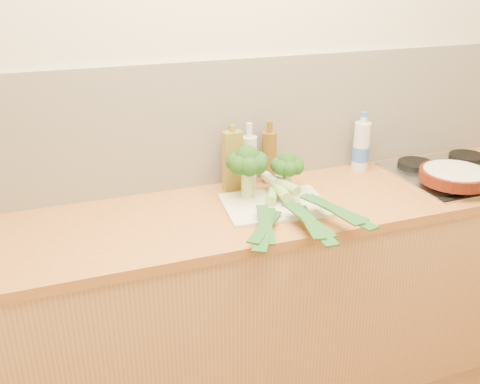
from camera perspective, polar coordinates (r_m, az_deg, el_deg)
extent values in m
plane|color=beige|center=(2.29, -1.22, 10.58)|extent=(3.50, 0.00, 3.50)
cube|color=silver|center=(2.31, -1.11, 7.38)|extent=(3.20, 0.02, 0.54)
cube|color=tan|center=(2.39, 1.38, -11.86)|extent=(3.20, 0.60, 0.86)
cube|color=#BF8538|center=(2.16, 1.49, -2.06)|extent=(3.20, 0.62, 0.04)
cube|color=silver|center=(2.67, 22.30, 1.85)|extent=(0.58, 0.50, 0.01)
cylinder|color=black|center=(2.49, 21.57, 0.90)|extent=(0.17, 0.17, 0.03)
cylinder|color=black|center=(2.65, 18.26, 2.78)|extent=(0.17, 0.17, 0.03)
cylinder|color=black|center=(2.85, 23.05, 3.43)|extent=(0.17, 0.17, 0.03)
cube|color=#ECE7CD|center=(2.15, 3.78, -1.37)|extent=(0.44, 0.34, 0.01)
cylinder|color=#9CC573|center=(2.19, 0.80, 0.73)|extent=(0.05, 0.05, 0.10)
sphere|color=black|center=(2.15, 0.82, 3.61)|extent=(0.11, 0.11, 0.11)
sphere|color=black|center=(2.17, 2.01, 3.32)|extent=(0.08, 0.08, 0.08)
sphere|color=black|center=(2.19, 1.19, 3.58)|extent=(0.08, 0.08, 0.08)
sphere|color=black|center=(2.19, 0.11, 3.53)|extent=(0.08, 0.08, 0.08)
sphere|color=black|center=(2.16, -0.46, 3.21)|extent=(0.08, 0.08, 0.08)
sphere|color=black|center=(2.12, -0.08, 2.84)|extent=(0.08, 0.08, 0.08)
sphere|color=black|center=(2.11, 1.00, 2.72)|extent=(0.08, 0.08, 0.08)
sphere|color=black|center=(2.13, 1.94, 2.93)|extent=(0.08, 0.08, 0.08)
cylinder|color=#9CC573|center=(2.24, 5.02, 0.93)|extent=(0.04, 0.04, 0.08)
sphere|color=black|center=(2.21, 5.11, 3.18)|extent=(0.09, 0.09, 0.09)
sphere|color=black|center=(2.23, 6.02, 2.95)|extent=(0.06, 0.06, 0.06)
sphere|color=black|center=(2.25, 5.33, 3.16)|extent=(0.06, 0.06, 0.06)
sphere|color=black|center=(2.24, 4.48, 3.13)|extent=(0.06, 0.06, 0.06)
sphere|color=black|center=(2.22, 4.07, 2.87)|extent=(0.06, 0.06, 0.06)
sphere|color=black|center=(2.19, 4.44, 2.57)|extent=(0.06, 0.06, 0.06)
sphere|color=black|center=(2.18, 5.31, 2.46)|extent=(0.06, 0.06, 0.06)
sphere|color=black|center=(2.20, 6.02, 2.64)|extent=(0.06, 0.06, 0.06)
cylinder|color=white|center=(2.28, 3.73, 0.90)|extent=(0.09, 0.11, 0.04)
cylinder|color=#89B359|center=(2.18, 3.46, -0.28)|extent=(0.10, 0.14, 0.04)
cube|color=#194619|center=(1.92, 2.69, -3.67)|extent=(0.22, 0.26, 0.02)
cube|color=#194619|center=(1.90, 2.63, -3.89)|extent=(0.21, 0.32, 0.01)
cube|color=#194619|center=(1.93, 2.72, -3.43)|extent=(0.13, 0.28, 0.02)
cylinder|color=white|center=(2.26, 3.36, 1.15)|extent=(0.05, 0.11, 0.04)
cylinder|color=#89B359|center=(2.16, 4.40, 0.05)|extent=(0.05, 0.13, 0.04)
cube|color=#194619|center=(1.93, 7.40, -3.15)|extent=(0.11, 0.30, 0.02)
cube|color=#194619|center=(1.91, 7.65, -3.35)|extent=(0.07, 0.34, 0.01)
cube|color=#194619|center=(1.93, 7.29, -2.92)|extent=(0.08, 0.28, 0.02)
cylinder|color=white|center=(2.24, 3.39, 1.44)|extent=(0.06, 0.10, 0.04)
cylinder|color=#89B359|center=(2.17, 5.10, 0.59)|extent=(0.07, 0.13, 0.04)
cube|color=#194619|center=(1.99, 10.10, -1.90)|extent=(0.07, 0.30, 0.02)
cube|color=#194619|center=(1.97, 10.51, -2.05)|extent=(0.14, 0.34, 0.01)
cube|color=#194619|center=(1.99, 9.91, -1.70)|extent=(0.16, 0.27, 0.02)
cylinder|color=#49160C|center=(2.47, 21.92, 1.61)|extent=(0.30, 0.30, 0.05)
cylinder|color=beige|center=(2.46, 22.00, 2.15)|extent=(0.26, 0.26, 0.00)
cube|color=olive|center=(2.26, -0.80, 3.32)|extent=(0.08, 0.05, 0.26)
cylinder|color=olive|center=(2.22, -0.82, 6.83)|extent=(0.02, 0.02, 0.03)
cylinder|color=silver|center=(2.33, 0.96, 3.36)|extent=(0.07, 0.07, 0.22)
cylinder|color=silver|center=(2.29, 0.98, 6.63)|extent=(0.03, 0.03, 0.06)
cylinder|color=brown|center=(2.35, 3.11, 3.70)|extent=(0.06, 0.06, 0.23)
cylinder|color=brown|center=(2.31, 3.18, 6.96)|extent=(0.03, 0.03, 0.05)
cylinder|color=silver|center=(2.56, 12.79, 4.75)|extent=(0.08, 0.08, 0.23)
cylinder|color=silver|center=(2.52, 13.05, 7.55)|extent=(0.03, 0.03, 0.03)
cylinder|color=blue|center=(2.57, 12.72, 4.02)|extent=(0.08, 0.08, 0.07)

